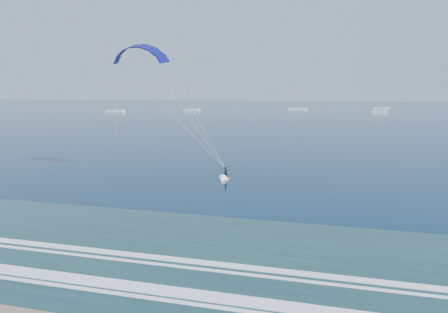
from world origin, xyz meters
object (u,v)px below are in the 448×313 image
at_px(sailboat_2, 298,109).
at_px(sailboat_3, 379,112).
at_px(kitesurfer_rig, 180,106).
at_px(sailboat_1, 192,110).
at_px(sailboat_4, 381,108).
at_px(sailboat_0, 115,111).

relative_size(sailboat_2, sailboat_3, 1.42).
bearing_deg(kitesurfer_rig, sailboat_1, 108.66).
bearing_deg(sailboat_4, kitesurfer_rig, -102.64).
distance_m(kitesurfer_rig, sailboat_0, 173.03).
bearing_deg(kitesurfer_rig, sailboat_2, 90.04).
height_order(sailboat_2, sailboat_3, sailboat_2).
height_order(sailboat_0, sailboat_4, sailboat_0).
bearing_deg(sailboat_2, sailboat_1, -151.45).
xyz_separation_m(sailboat_3, sailboat_4, (7.10, 50.76, 0.02)).
relative_size(kitesurfer_rig, sailboat_0, 1.27).
height_order(kitesurfer_rig, sailboat_1, kitesurfer_rig).
bearing_deg(sailboat_0, sailboat_4, 27.47).
height_order(sailboat_1, sailboat_4, sailboat_4).
relative_size(sailboat_1, sailboat_2, 0.85).
relative_size(sailboat_3, sailboat_4, 0.79).
distance_m(sailboat_2, sailboat_3, 50.34).
height_order(sailboat_0, sailboat_1, sailboat_0).
bearing_deg(sailboat_3, kitesurfer_rig, -104.02).
height_order(kitesurfer_rig, sailboat_0, kitesurfer_rig).
relative_size(sailboat_0, sailboat_3, 1.36).
height_order(sailboat_3, sailboat_4, sailboat_4).
xyz_separation_m(sailboat_2, sailboat_4, (49.42, 23.51, -0.01)).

